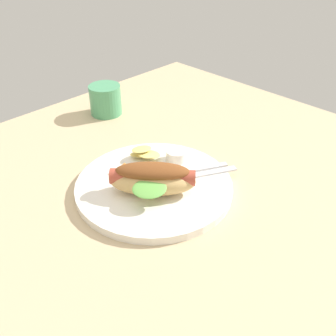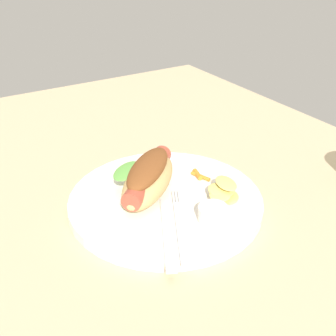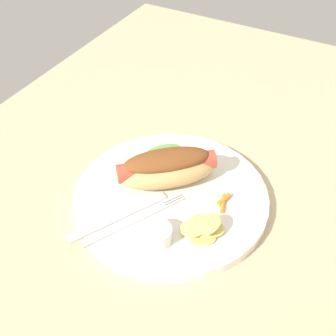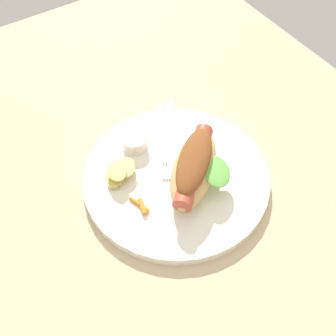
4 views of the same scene
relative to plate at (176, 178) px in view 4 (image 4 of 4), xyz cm
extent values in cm
cube|color=tan|center=(3.83, -2.50, -1.70)|extent=(120.00, 90.00, 1.80)
cylinder|color=white|center=(0.00, 0.00, 0.00)|extent=(30.03, 30.03, 1.60)
ellipsoid|color=tan|center=(2.04, 1.85, 3.25)|extent=(15.25, 15.92, 4.89)
cylinder|color=#B24733|center=(2.04, 1.85, 4.10)|extent=(12.48, 13.37, 2.93)
ellipsoid|color=brown|center=(2.04, 1.85, 5.42)|extent=(12.49, 13.10, 2.66)
ellipsoid|color=#6BB74C|center=(4.89, 4.08, 4.22)|extent=(7.43, 7.08, 1.85)
cylinder|color=white|center=(-8.78, -2.46, 1.94)|extent=(4.27, 4.27, 2.29)
cube|color=silver|center=(-8.69, 2.84, 1.00)|extent=(12.53, 7.46, 0.40)
cube|color=silver|center=(-1.51, -1.52, 1.00)|extent=(2.96, 1.77, 0.40)
cube|color=silver|center=(-1.30, -1.12, 1.00)|extent=(2.96, 1.77, 0.40)
cube|color=silver|center=(-1.08, -0.72, 1.00)|extent=(2.96, 1.77, 0.40)
cube|color=silver|center=(-7.84, 4.42, 0.98)|extent=(14.64, 8.71, 0.36)
ellipsoid|color=#DCC869|center=(-5.74, -8.23, 1.05)|extent=(4.45, 4.46, 0.50)
ellipsoid|color=#DCC869|center=(-4.22, -8.54, 1.53)|extent=(4.96, 5.07, 0.79)
ellipsoid|color=#DCC869|center=(-4.47, -6.97, 2.17)|extent=(4.89, 4.94, 1.06)
ellipsoid|color=#DCC869|center=(-5.45, -6.33, 1.98)|extent=(4.53, 4.60, 0.98)
ellipsoid|color=#DCC869|center=(-4.40, -8.25, 2.87)|extent=(4.92, 3.85, 0.88)
cylinder|color=orange|center=(1.76, -7.93, 1.11)|extent=(3.64, 1.73, 0.62)
cylinder|color=orange|center=(2.44, -7.76, 1.20)|extent=(2.82, 1.44, 0.79)
camera|label=1|loc=(41.15, 44.33, 45.10)|focal=42.02mm
camera|label=2|loc=(-46.68, 28.29, 36.82)|focal=44.98mm
camera|label=3|loc=(-43.00, -22.92, 50.65)|focal=48.41mm
camera|label=4|loc=(34.39, -23.83, 57.15)|focal=46.82mm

